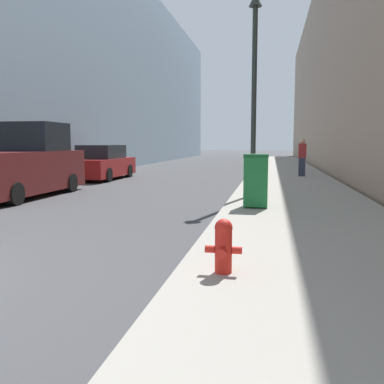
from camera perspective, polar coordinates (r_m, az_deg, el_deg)
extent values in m
cube|color=#9E998E|center=(21.75, 12.61, 2.06)|extent=(3.94, 60.00, 0.13)
cube|color=#849EB2|center=(34.05, -18.01, 15.27)|extent=(12.00, 60.00, 14.11)
cylinder|color=red|center=(5.26, 4.21, -7.96)|extent=(0.21, 0.21, 0.52)
sphere|color=red|center=(5.20, 4.24, -4.78)|extent=(0.22, 0.22, 0.22)
cylinder|color=red|center=(5.18, 4.24, -4.06)|extent=(0.06, 0.06, 0.05)
cylinder|color=red|center=(5.10, 4.00, -8.13)|extent=(0.11, 0.12, 0.11)
cylinder|color=red|center=(5.28, 2.42, -7.62)|extent=(0.12, 0.09, 0.09)
cylinder|color=red|center=(5.24, 6.02, -7.74)|extent=(0.12, 0.09, 0.09)
cube|color=#1E7538|center=(10.61, 8.51, 1.36)|extent=(0.58, 0.54, 1.20)
cube|color=#16572A|center=(10.57, 8.57, 4.81)|extent=(0.59, 0.56, 0.08)
cylinder|color=black|center=(10.91, 7.22, -1.38)|extent=(0.05, 0.16, 0.16)
cylinder|color=black|center=(10.90, 9.80, -1.44)|extent=(0.05, 0.16, 0.16)
cylinder|color=#2D332D|center=(13.11, 8.06, 0.13)|extent=(0.29, 0.29, 0.25)
cylinder|color=#2D332D|center=(13.08, 8.25, 11.66)|extent=(0.15, 0.15, 5.51)
cube|color=#561919|center=(14.57, -22.30, 2.53)|extent=(2.10, 5.38, 1.27)
cube|color=black|center=(15.35, -20.57, 6.91)|extent=(1.93, 1.72, 0.94)
cylinder|color=black|center=(16.54, -21.96, 1.25)|extent=(0.24, 0.64, 0.64)
cylinder|color=black|center=(15.58, -15.88, 1.18)|extent=(0.24, 0.64, 0.64)
cylinder|color=black|center=(12.69, -22.56, -0.24)|extent=(0.24, 0.64, 0.64)
cube|color=maroon|center=(20.72, -11.89, 3.26)|extent=(1.79, 4.68, 0.82)
cube|color=#1E2328|center=(20.70, -11.93, 5.27)|extent=(1.57, 2.43, 0.63)
cylinder|color=black|center=(22.35, -12.46, 2.83)|extent=(0.24, 0.64, 0.64)
cylinder|color=black|center=(21.76, -8.46, 2.82)|extent=(0.24, 0.64, 0.64)
cylinder|color=black|center=(19.80, -15.62, 2.28)|extent=(0.24, 0.64, 0.64)
cylinder|color=black|center=(19.13, -11.18, 2.26)|extent=(0.24, 0.64, 0.64)
cube|color=#2D3347|center=(21.09, 14.43, 3.24)|extent=(0.31, 0.22, 0.87)
cube|color=maroon|center=(21.06, 14.49, 5.36)|extent=(0.36, 0.22, 0.69)
sphere|color=tan|center=(21.05, 14.53, 6.62)|extent=(0.24, 0.24, 0.24)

